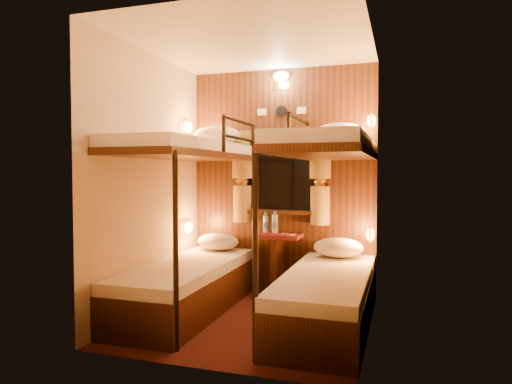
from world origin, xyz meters
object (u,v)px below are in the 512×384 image
(bottle_left, at_px, (266,224))
(table, at_px, (277,256))
(bunk_left, at_px, (188,251))
(bottle_right, at_px, (275,224))
(bunk_right, at_px, (327,260))

(bottle_left, bearing_deg, table, -19.50)
(bunk_left, distance_m, table, 1.02)
(bottle_left, relative_size, bottle_right, 0.93)
(table, height_order, bottle_right, bottle_right)
(bottle_left, distance_m, bottle_right, 0.10)
(bottle_left, bearing_deg, bunk_right, -46.50)
(table, xyz_separation_m, bottle_right, (-0.04, 0.04, 0.34))
(bunk_right, bearing_deg, bottle_right, 129.77)
(bunk_right, distance_m, table, 1.02)
(bottle_left, bearing_deg, bottle_right, -4.70)
(bunk_left, relative_size, bunk_right, 1.00)
(bunk_left, xyz_separation_m, bottle_right, (0.61, 0.82, 0.19))
(bunk_left, height_order, bunk_right, same)
(bunk_left, distance_m, bottle_left, 0.99)
(bunk_left, xyz_separation_m, table, (0.65, 0.78, -0.14))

